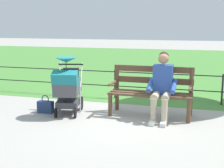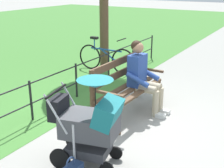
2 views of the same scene
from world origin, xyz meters
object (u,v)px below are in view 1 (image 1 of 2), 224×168
park_bench (151,89)px  handbag (46,107)px  stroller (67,85)px  person_on_bench (162,84)px

park_bench → handbag: bearing=11.9°
stroller → handbag: (0.48, 0.05, -0.47)m
park_bench → handbag: (2.09, 0.44, -0.40)m
park_bench → person_on_bench: (-0.23, 0.22, 0.15)m
park_bench → stroller: 1.66m
person_on_bench → stroller: (1.85, 0.17, -0.08)m
park_bench → person_on_bench: 0.36m
person_on_bench → handbag: bearing=5.4°
person_on_bench → handbag: person_on_bench is taller
person_on_bench → stroller: person_on_bench is taller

